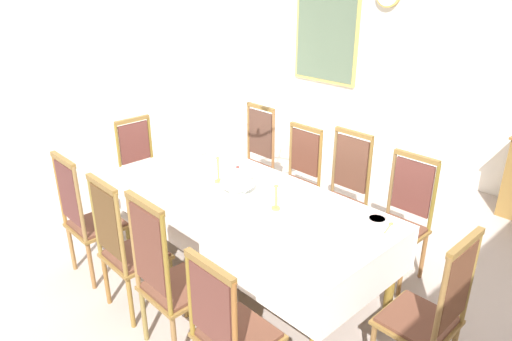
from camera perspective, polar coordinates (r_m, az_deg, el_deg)
ground at (r=4.29m, az=-0.25°, el=-12.23°), size 6.54×6.25×0.04m
back_wall at (r=6.19m, az=22.12°, el=13.16°), size 6.54×0.08×3.13m
left_wall at (r=6.39m, az=-21.77°, el=13.48°), size 0.08×6.25×3.13m
dining_table at (r=3.86m, az=-1.30°, el=-4.01°), size 2.49×1.10×0.77m
tablecloth at (r=3.87m, az=-1.30°, el=-4.20°), size 2.51×1.12×0.36m
chair_south_a at (r=4.18m, az=-20.00°, el=-5.32°), size 0.44×0.42×1.14m
chair_north_a at (r=5.13m, az=-0.40°, el=1.53°), size 0.44×0.42×1.15m
chair_south_b at (r=3.66m, az=-15.69°, el=-8.95°), size 0.44×0.42×1.15m
chair_north_b at (r=4.72m, az=4.95°, el=-0.88°), size 0.44×0.42×1.07m
chair_south_c at (r=3.23m, az=-10.81°, el=-12.72°), size 0.44×0.42×1.21m
chair_north_c at (r=4.40m, az=10.48°, el=-2.69°), size 0.44×0.42×1.15m
chair_south_d at (r=2.86m, az=-3.27°, el=-18.92°), size 0.44×0.42×1.07m
chair_north_d at (r=4.12m, az=17.41°, el=-5.58°), size 0.44×0.42×1.10m
chair_head_west at (r=5.16m, az=-13.75°, el=0.55°), size 0.42×0.44×1.05m
chair_head_east at (r=3.12m, az=20.62°, el=-16.05°), size 0.42×0.44×1.14m
soup_tureen at (r=3.84m, az=-2.25°, el=-1.06°), size 0.30×0.30×0.23m
candlestick_west at (r=4.01m, az=-4.68°, el=0.36°), size 0.07×0.07×0.35m
candlestick_east at (r=3.55m, az=2.47°, el=-3.00°), size 0.07×0.07×0.32m
bowl_near_left at (r=4.65m, az=-5.07°, el=2.04°), size 0.16×0.16×0.03m
bowl_near_right at (r=3.53m, az=14.64°, el=-5.89°), size 0.14×0.14×0.03m
bowl_far_left at (r=3.61m, az=11.68°, el=-4.82°), size 0.18×0.18×0.04m
spoon_primary at (r=4.76m, az=-5.68°, el=2.33°), size 0.04×0.18×0.01m
spoon_secondary at (r=3.51m, az=16.16°, el=-6.46°), size 0.06×0.17×0.01m
framed_painting at (r=7.02m, az=8.64°, el=17.05°), size 1.11×0.05×1.58m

